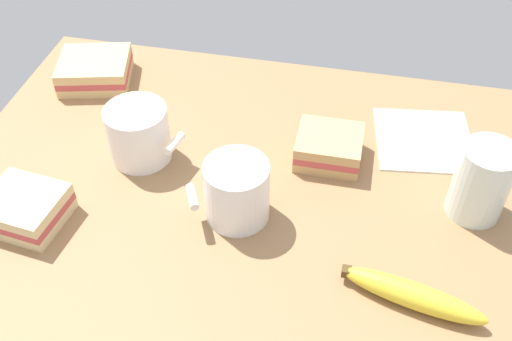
# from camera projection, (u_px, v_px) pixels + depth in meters

# --- Properties ---
(tabletop) EXTENTS (0.90, 0.64, 0.02)m
(tabletop) POSITION_uv_depth(u_px,v_px,m) (256.00, 190.00, 0.88)
(tabletop) COLOR #936D47
(tabletop) RESTS_ON ground
(coffee_mug_black) EXTENTS (0.11, 0.09, 0.09)m
(coffee_mug_black) POSITION_uv_depth(u_px,v_px,m) (236.00, 191.00, 0.80)
(coffee_mug_black) COLOR white
(coffee_mug_black) RESTS_ON tabletop
(coffee_mug_milky) EXTENTS (0.12, 0.09, 0.09)m
(coffee_mug_milky) POSITION_uv_depth(u_px,v_px,m) (138.00, 133.00, 0.89)
(coffee_mug_milky) COLOR white
(coffee_mug_milky) RESTS_ON tabletop
(sandwich_main) EXTENTS (0.11, 0.10, 0.04)m
(sandwich_main) POSITION_uv_depth(u_px,v_px,m) (25.00, 209.00, 0.81)
(sandwich_main) COLOR beige
(sandwich_main) RESTS_ON tabletop
(sandwich_side) EXTENTS (0.10, 0.09, 0.04)m
(sandwich_side) POSITION_uv_depth(u_px,v_px,m) (329.00, 147.00, 0.90)
(sandwich_side) COLOR tan
(sandwich_side) RESTS_ON tabletop
(sandwich_extra) EXTENTS (0.14, 0.13, 0.04)m
(sandwich_extra) POSITION_uv_depth(u_px,v_px,m) (95.00, 70.00, 1.04)
(sandwich_extra) COLOR #DBB77A
(sandwich_extra) RESTS_ON tabletop
(glass_of_milk) EXTENTS (0.08, 0.08, 0.11)m
(glass_of_milk) POSITION_uv_depth(u_px,v_px,m) (480.00, 186.00, 0.80)
(glass_of_milk) COLOR silver
(glass_of_milk) RESTS_ON tabletop
(banana) EXTENTS (0.18, 0.07, 0.03)m
(banana) POSITION_uv_depth(u_px,v_px,m) (413.00, 295.00, 0.71)
(banana) COLOR yellow
(banana) RESTS_ON tabletop
(paper_napkin) EXTENTS (0.17, 0.17, 0.00)m
(paper_napkin) POSITION_uv_depth(u_px,v_px,m) (424.00, 140.00, 0.94)
(paper_napkin) COLOR white
(paper_napkin) RESTS_ON tabletop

